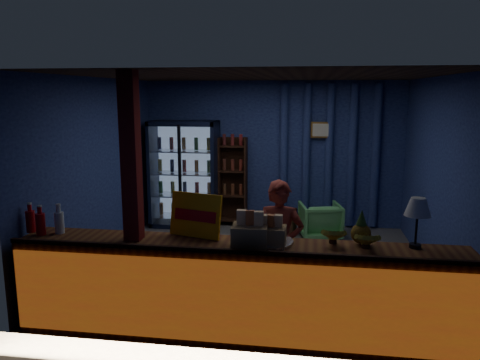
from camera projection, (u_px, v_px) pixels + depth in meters
The scene contains 19 objects.
ground at pixel (259, 266), 6.53m from camera, with size 4.60×4.60×0.00m, color #515154.
room_walls at pixel (260, 155), 6.24m from camera, with size 4.60×4.60×4.60m.
counter at pixel (238, 290), 4.59m from camera, with size 4.40×0.57×0.99m.
support_post at pixel (133, 205), 4.60m from camera, with size 0.16×0.16×2.60m, color maroon.
beverage_cooler at pixel (186, 174), 8.45m from camera, with size 1.20×0.62×1.90m.
bottle_shelf at pixel (233, 182), 8.49m from camera, with size 0.50×0.28×1.60m.
curtain_folds at pixel (329, 155), 8.23m from camera, with size 1.74×0.14×2.50m.
framed_picture at pixel (321, 130), 8.12m from camera, with size 0.36×0.04×0.28m.
shopkeeper at pixel (279, 246), 5.12m from camera, with size 0.53×0.35×1.46m, color maroon.
green_chair at pixel (320, 221), 7.74m from camera, with size 0.64×0.66×0.60m, color #5DBB65.
side_table at pixel (280, 222), 7.94m from camera, with size 0.55×0.43×0.54m.
yellow_sign at pixel (196, 215), 4.71m from camera, with size 0.57×0.26×0.44m.
soda_bottles at pixel (43, 221), 4.83m from camera, with size 0.42×0.18×0.31m.
snack_box_left at pixel (250, 234), 4.40m from camera, with size 0.34×0.28×0.35m.
snack_box_centre at pixel (271, 235), 4.44m from camera, with size 0.29×0.24×0.30m.
pastry_tray at pixel (267, 240), 4.54m from camera, with size 0.51×0.51×0.08m.
banana_bunches at pixel (350, 238), 4.40m from camera, with size 0.56×0.32×0.19m.
table_lamp at pixel (418, 209), 4.33m from camera, with size 0.25×0.25×0.48m.
pineapple at pixel (361, 230), 4.47m from camera, with size 0.19×0.19×0.33m.
Camera 1 is at (0.65, -6.17, 2.39)m, focal length 35.00 mm.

